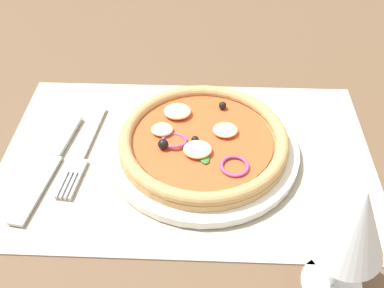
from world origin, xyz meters
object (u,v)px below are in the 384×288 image
Objects in this scene: fork at (83,154)px; wine_glass at (354,227)px; plate at (203,149)px; pizza at (203,140)px; knife at (50,166)px.

wine_glass is at bearing 65.65° from fork.
plate is 25.42cm from wine_glass.
fork is at bearing -30.38° from wine_glass.
pizza is 24.92cm from wine_glass.
knife is (20.19, 3.75, -1.98)cm from pizza.
fork is (16.35, 1.29, -0.35)cm from plate.
wine_glass is (-14.14, 19.14, 7.42)cm from pizza.
pizza is (0.06, -0.02, 1.66)cm from plate.
plate reaches higher than knife.
plate is 1.14× the size of pizza.
plate is 20.59cm from knife.
plate is 1.74× the size of wine_glass.
knife is at bearing -51.90° from fork.
knife is at bearing 10.44° from plate.
pizza is at bearing 109.51° from knife.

